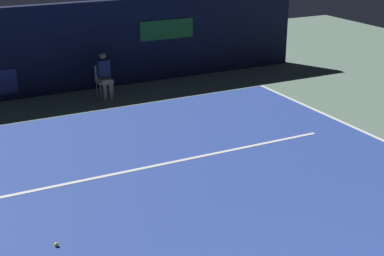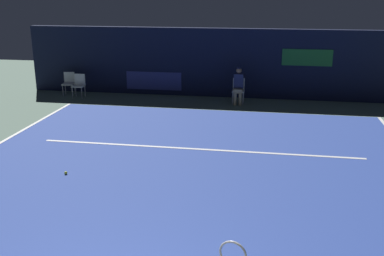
{
  "view_description": "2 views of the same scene",
  "coord_description": "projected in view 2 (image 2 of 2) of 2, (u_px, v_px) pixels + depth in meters",
  "views": [
    {
      "loc": [
        -4.3,
        -2.84,
        4.98
      ],
      "look_at": [
        0.46,
        6.48,
        1.06
      ],
      "focal_mm": 53.61,
      "sensor_mm": 36.0,
      "label": 1
    },
    {
      "loc": [
        1.72,
        -3.56,
        3.97
      ],
      "look_at": [
        0.0,
        6.44,
        0.85
      ],
      "focal_mm": 42.13,
      "sensor_mm": 36.0,
      "label": 2
    }
  ],
  "objects": [
    {
      "name": "court_surface",
      "position": [
        182.0,
        183.0,
        9.64
      ],
      "size": [
        10.75,
        12.29,
        0.01
      ],
      "primitive_type": "cube",
      "color": "#2D479E",
      "rests_on": "ground"
    },
    {
      "name": "line_service",
      "position": [
        197.0,
        149.0,
        11.66
      ],
      "size": [
        8.38,
        0.1,
        0.01
      ],
      "primitive_type": "cube",
      "color": "white",
      "rests_on": "court_surface"
    },
    {
      "name": "back_wall",
      "position": [
        223.0,
        63.0,
        17.13
      ],
      "size": [
        15.42,
        0.33,
        2.6
      ],
      "color": "#141933",
      "rests_on": "ground"
    },
    {
      "name": "tennis_ball",
      "position": [
        66.0,
        173.0,
        10.07
      ],
      "size": [
        0.07,
        0.07,
        0.07
      ],
      "primitive_type": "sphere",
      "color": "#CCE033",
      "rests_on": "court_surface"
    },
    {
      "name": "courtside_chair_far",
      "position": [
        79.0,
        84.0,
        17.25
      ],
      "size": [
        0.45,
        0.43,
        0.88
      ],
      "color": "white",
      "rests_on": "ground"
    },
    {
      "name": "courtside_chair_near",
      "position": [
        69.0,
        82.0,
        17.64
      ],
      "size": [
        0.5,
        0.47,
        0.88
      ],
      "color": "white",
      "rests_on": "ground"
    },
    {
      "name": "line_judge_on_chair",
      "position": [
        238.0,
        85.0,
        16.18
      ],
      "size": [
        0.44,
        0.53,
        1.32
      ],
      "color": "white",
      "rests_on": "ground"
    },
    {
      "name": "ground_plane",
      "position": [
        182.0,
        183.0,
        9.64
      ],
      "size": [
        31.39,
        31.39,
        0.0
      ],
      "primitive_type": "plane",
      "color": "slate"
    }
  ]
}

